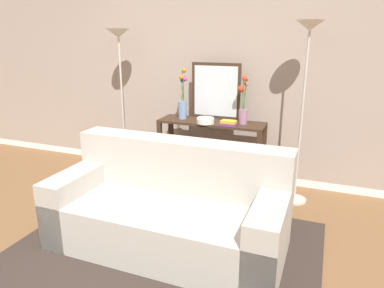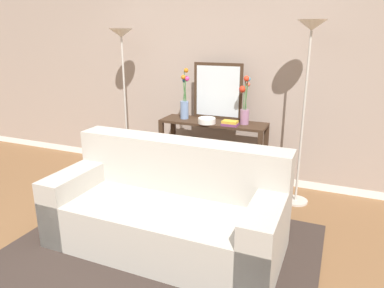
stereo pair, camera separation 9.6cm
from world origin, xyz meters
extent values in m
cube|color=brown|center=(0.00, 0.00, -0.01)|extent=(16.00, 16.00, 0.02)
cube|color=white|center=(0.00, 2.29, 0.04)|extent=(12.00, 0.15, 0.09)
cube|color=gray|center=(0.00, 2.29, 1.44)|extent=(12.00, 0.14, 2.70)
cube|color=#332823|center=(0.24, 0.38, 0.01)|extent=(2.52, 1.97, 0.01)
cube|color=#ADA89E|center=(0.24, 0.48, 0.21)|extent=(1.96, 0.90, 0.42)
cube|color=#ADA89E|center=(0.24, 0.79, 0.65)|extent=(1.95, 0.27, 0.46)
cube|color=#ADA89E|center=(-0.61, 0.48, 0.30)|extent=(0.24, 0.89, 0.60)
cube|color=#ADA89E|center=(1.10, 0.47, 0.30)|extent=(0.24, 0.89, 0.60)
cube|color=#382619|center=(0.17, 1.87, 0.78)|extent=(1.24, 0.37, 0.03)
cube|color=#382619|center=(0.17, 1.87, 0.15)|extent=(1.14, 0.32, 0.01)
cube|color=#382619|center=(-0.42, 1.71, 0.39)|extent=(0.05, 0.05, 0.77)
cube|color=#382619|center=(0.76, 1.71, 0.39)|extent=(0.05, 0.05, 0.77)
cube|color=#382619|center=(-0.42, 2.03, 0.39)|extent=(0.05, 0.05, 0.77)
cube|color=#382619|center=(0.76, 2.03, 0.39)|extent=(0.05, 0.05, 0.77)
cylinder|color=#B7B2A8|center=(-0.98, 1.80, 0.01)|extent=(0.26, 0.26, 0.02)
cylinder|color=#B7B2A8|center=(-0.98, 1.80, 0.87)|extent=(0.02, 0.02, 1.70)
cone|color=silver|center=(-0.98, 1.80, 1.78)|extent=(0.28, 0.28, 0.10)
cylinder|color=#B7B2A8|center=(1.17, 1.80, 0.01)|extent=(0.26, 0.26, 0.02)
cylinder|color=#B7B2A8|center=(1.17, 1.80, 0.91)|extent=(0.02, 0.02, 1.77)
cone|color=silver|center=(1.17, 1.80, 1.84)|extent=(0.28, 0.28, 0.10)
cube|color=#382619|center=(0.16, 2.03, 1.12)|extent=(0.59, 0.02, 0.65)
cube|color=silver|center=(0.16, 2.02, 1.12)|extent=(0.52, 0.01, 0.58)
cylinder|color=#6B84AD|center=(-0.20, 1.87, 0.90)|extent=(0.10, 0.10, 0.21)
cylinder|color=#3D7538|center=(-0.19, 1.86, 1.15)|extent=(0.03, 0.01, 0.28)
sphere|color=#BF6A1B|center=(-0.19, 1.84, 1.29)|extent=(0.05, 0.05, 0.05)
cylinder|color=#3D7538|center=(-0.19, 1.89, 1.14)|extent=(0.02, 0.01, 0.26)
sphere|color=#DA3886|center=(-0.18, 1.90, 1.27)|extent=(0.06, 0.06, 0.06)
cylinder|color=#3D7538|center=(-0.20, 1.89, 1.13)|extent=(0.03, 0.02, 0.24)
sphere|color=blue|center=(-0.21, 1.91, 1.25)|extent=(0.05, 0.05, 0.05)
cylinder|color=#3D7538|center=(-0.18, 1.87, 1.19)|extent=(0.02, 0.03, 0.36)
sphere|color=#C66A15|center=(-0.16, 1.86, 1.37)|extent=(0.05, 0.05, 0.05)
cylinder|color=gray|center=(0.53, 1.88, 0.88)|extent=(0.10, 0.10, 0.16)
cylinder|color=#3D7538|center=(0.52, 1.88, 1.08)|extent=(0.02, 0.04, 0.23)
sphere|color=red|center=(0.50, 1.87, 1.19)|extent=(0.08, 0.08, 0.08)
cylinder|color=#3D7538|center=(0.54, 1.87, 1.14)|extent=(0.03, 0.02, 0.34)
sphere|color=red|center=(0.54, 1.85, 1.31)|extent=(0.06, 0.06, 0.06)
cylinder|color=#3D7538|center=(0.54, 1.90, 1.13)|extent=(0.03, 0.02, 0.33)
sphere|color=#309ECC|center=(0.55, 1.91, 1.30)|extent=(0.05, 0.05, 0.05)
cylinder|color=#3D7538|center=(0.54, 1.90, 1.10)|extent=(0.03, 0.02, 0.27)
sphere|color=#DC513E|center=(0.55, 1.91, 1.24)|extent=(0.05, 0.05, 0.05)
cylinder|color=silver|center=(0.13, 1.75, 0.83)|extent=(0.20, 0.20, 0.05)
torus|color=silver|center=(0.13, 1.75, 0.86)|extent=(0.20, 0.20, 0.01)
cube|color=#6B3360|center=(0.41, 1.76, 0.81)|extent=(0.18, 0.13, 0.03)
cube|color=gold|center=(0.41, 1.76, 0.84)|extent=(0.17, 0.12, 0.03)
cube|color=#2D2D33|center=(-0.32, 1.87, 0.05)|extent=(0.03, 0.16, 0.10)
cube|color=tan|center=(-0.29, 1.87, 0.06)|extent=(0.03, 0.14, 0.13)
cube|color=#B77F33|center=(-0.25, 1.87, 0.06)|extent=(0.05, 0.13, 0.12)
cube|color=#6B3360|center=(-0.20, 1.87, 0.06)|extent=(0.04, 0.15, 0.12)
cube|color=#1E7075|center=(-0.16, 1.87, 0.06)|extent=(0.04, 0.17, 0.11)
cube|color=#BC3328|center=(-0.12, 1.87, 0.05)|extent=(0.04, 0.17, 0.10)
camera|label=1|loc=(1.41, -1.93, 1.76)|focal=33.18mm
camera|label=2|loc=(1.50, -1.90, 1.76)|focal=33.18mm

